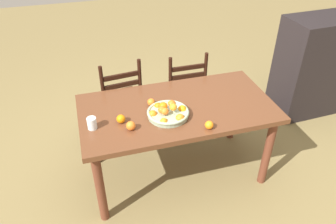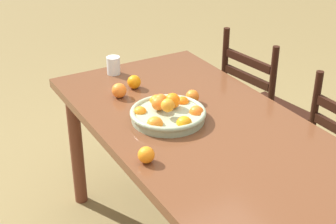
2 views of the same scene
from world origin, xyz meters
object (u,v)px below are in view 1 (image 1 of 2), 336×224
object	(u,v)px
orange_loose_0	(131,126)
drinking_glass	(92,123)
fruit_bowl	(168,113)
cabinet	(311,67)
chair_by_cabinet	(120,101)
dining_table	(177,116)
orange_loose_2	(121,119)
chair_near_window	(183,91)
orange_loose_3	(151,102)
orange_loose_1	(209,125)

from	to	relation	value
orange_loose_0	drinking_glass	world-z (taller)	drinking_glass
fruit_bowl	cabinet	bearing A→B (deg)	20.18
drinking_glass	chair_by_cabinet	bearing A→B (deg)	68.03
dining_table	orange_loose_2	bearing A→B (deg)	-169.70
chair_near_window	fruit_bowl	size ratio (longest dim) A/B	2.76
cabinet	orange_loose_2	bearing A→B (deg)	-165.93
orange_loose_2	orange_loose_3	bearing A→B (deg)	30.37
fruit_bowl	orange_loose_0	world-z (taller)	fruit_bowl
fruit_bowl	drinking_glass	world-z (taller)	fruit_bowl
cabinet	orange_loose_0	bearing A→B (deg)	-163.01
chair_near_window	orange_loose_2	distance (m)	1.19
fruit_bowl	orange_loose_1	distance (m)	0.36
cabinet	orange_loose_3	distance (m)	2.12
chair_near_window	orange_loose_1	xyz separation A→B (m)	(-0.15, -1.07, 0.36)
orange_loose_3	orange_loose_1	bearing A→B (deg)	-50.98
cabinet	fruit_bowl	world-z (taller)	cabinet
chair_by_cabinet	orange_loose_1	size ratio (longest dim) A/B	14.63
dining_table	orange_loose_3	xyz separation A→B (m)	(-0.21, 0.08, 0.13)
orange_loose_3	chair_by_cabinet	bearing A→B (deg)	107.58
dining_table	orange_loose_1	distance (m)	0.41
dining_table	drinking_glass	size ratio (longest dim) A/B	17.12
chair_near_window	cabinet	xyz separation A→B (m)	(1.53, -0.11, 0.13)
chair_by_cabinet	orange_loose_0	bearing A→B (deg)	81.12
chair_by_cabinet	drinking_glass	bearing A→B (deg)	61.48
cabinet	orange_loose_1	world-z (taller)	cabinet
orange_loose_0	orange_loose_3	bearing A→B (deg)	50.55
orange_loose_1	orange_loose_3	bearing A→B (deg)	129.02
orange_loose_1	orange_loose_3	distance (m)	0.56
orange_loose_1	orange_loose_2	distance (m)	0.69
orange_loose_0	orange_loose_1	world-z (taller)	orange_loose_0
dining_table	cabinet	xyz separation A→B (m)	(1.83, 0.61, -0.09)
orange_loose_1	drinking_glass	xyz separation A→B (m)	(-0.87, 0.25, 0.02)
orange_loose_0	orange_loose_1	bearing A→B (deg)	-14.97
chair_near_window	orange_loose_0	size ratio (longest dim) A/B	13.06
chair_near_window	orange_loose_1	world-z (taller)	chair_near_window
dining_table	orange_loose_1	bearing A→B (deg)	-68.02
orange_loose_0	drinking_glass	xyz separation A→B (m)	(-0.28, 0.10, 0.01)
orange_loose_0	orange_loose_2	size ratio (longest dim) A/B	1.04
orange_loose_2	orange_loose_1	bearing A→B (deg)	-22.58
orange_loose_0	orange_loose_2	world-z (taller)	orange_loose_0
chair_near_window	chair_by_cabinet	size ratio (longest dim) A/B	0.98
orange_loose_0	drinking_glass	size ratio (longest dim) A/B	0.75
chair_by_cabinet	orange_loose_2	bearing A→B (deg)	76.56
chair_near_window	orange_loose_0	xyz separation A→B (m)	(-0.74, -0.92, 0.36)
chair_by_cabinet	orange_loose_2	xyz separation A→B (m)	(-0.09, -0.78, 0.35)
chair_by_cabinet	dining_table	bearing A→B (deg)	113.69
orange_loose_0	orange_loose_3	xyz separation A→B (m)	(0.23, 0.28, -0.00)
cabinet	orange_loose_2	size ratio (longest dim) A/B	16.76
chair_by_cabinet	orange_loose_1	world-z (taller)	chair_by_cabinet
dining_table	chair_near_window	bearing A→B (deg)	67.42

